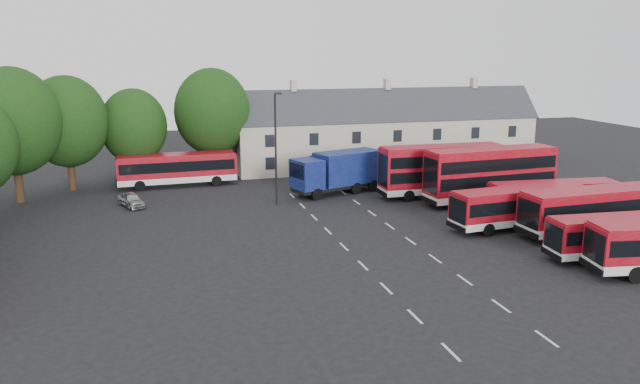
{
  "coord_description": "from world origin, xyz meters",
  "views": [
    {
      "loc": [
        -12.65,
        -37.36,
        13.43
      ],
      "look_at": [
        0.38,
        9.59,
        2.2
      ],
      "focal_mm": 35.0,
      "sensor_mm": 36.0,
      "label": 1
    }
  ],
  "objects_px": {
    "box_truck": "(338,170)",
    "bus_dd_south": "(490,172)",
    "silver_car": "(131,200)",
    "lamppost": "(276,146)"
  },
  "relations": [
    {
      "from": "box_truck",
      "to": "silver_car",
      "type": "height_order",
      "value": "box_truck"
    },
    {
      "from": "bus_dd_south",
      "to": "silver_car",
      "type": "distance_m",
      "value": 31.55
    },
    {
      "from": "lamppost",
      "to": "silver_car",
      "type": "bearing_deg",
      "value": 168.37
    },
    {
      "from": "silver_car",
      "to": "lamppost",
      "type": "distance_m",
      "value": 13.44
    },
    {
      "from": "bus_dd_south",
      "to": "lamppost",
      "type": "xyz_separation_m",
      "value": [
        -18.29,
        4.57,
        2.42
      ]
    },
    {
      "from": "bus_dd_south",
      "to": "box_truck",
      "type": "relative_size",
      "value": 1.3
    },
    {
      "from": "box_truck",
      "to": "bus_dd_south",
      "type": "bearing_deg",
      "value": -50.47
    },
    {
      "from": "box_truck",
      "to": "silver_car",
      "type": "distance_m",
      "value": 18.93
    },
    {
      "from": "silver_car",
      "to": "bus_dd_south",
      "type": "bearing_deg",
      "value": -34.45
    },
    {
      "from": "bus_dd_south",
      "to": "box_truck",
      "type": "height_order",
      "value": "bus_dd_south"
    }
  ]
}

